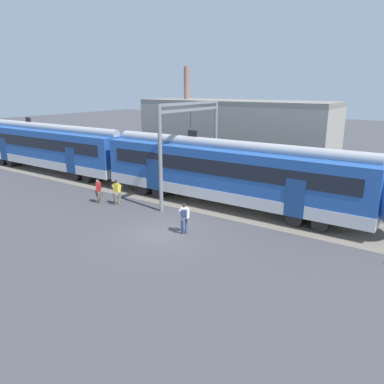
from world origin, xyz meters
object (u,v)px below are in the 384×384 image
Objects in this scene: pedestrian_red at (99,189)px; pedestrian_white at (184,216)px; commuter_train at (54,147)px; pedestrian_yellow at (117,190)px.

pedestrian_red and pedestrian_white have the same top height.
pedestrian_white is (7.77, -1.09, 0.03)m from pedestrian_red.
commuter_train reaches higher than pedestrian_yellow.
pedestrian_red and pedestrian_yellow have the same top height.
pedestrian_red is 1.29m from pedestrian_yellow.
pedestrian_yellow is (1.20, 0.48, 0.00)m from pedestrian_red.
commuter_train is 11.41m from pedestrian_red.
commuter_train is 33.99× the size of pedestrian_yellow.
pedestrian_yellow is (11.70, -3.78, -1.29)m from commuter_train.
commuter_train is at bearing 157.88° from pedestrian_red.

